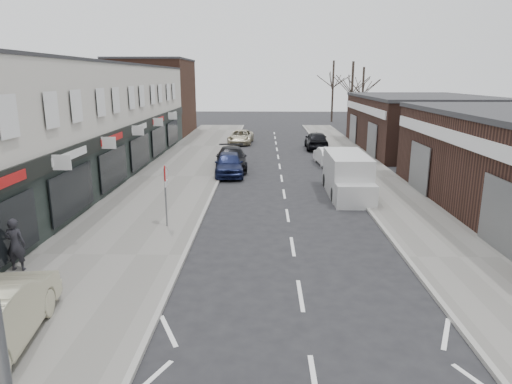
{
  "coord_description": "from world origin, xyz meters",
  "views": [
    {
      "loc": [
        -1.07,
        -6.3,
        6.24
      ],
      "look_at": [
        -1.35,
        8.12,
        2.6
      ],
      "focal_mm": 32.0,
      "sensor_mm": 36.0,
      "label": 1
    }
  ],
  "objects_px": {
    "parked_car_left_c": "(241,137)",
    "parked_car_right_b": "(316,140)",
    "warning_sign": "(166,178)",
    "parked_car_left_a": "(229,164)",
    "parked_car_left_b": "(231,159)",
    "white_van": "(347,176)",
    "parked_car_right_a": "(327,156)",
    "pedestrian": "(15,244)"
  },
  "relations": [
    {
      "from": "parked_car_left_c",
      "to": "parked_car_right_b",
      "type": "xyz_separation_m",
      "value": [
        6.9,
        -3.28,
        0.15
      ]
    },
    {
      "from": "parked_car_right_b",
      "to": "warning_sign",
      "type": "bearing_deg",
      "value": 69.8
    },
    {
      "from": "warning_sign",
      "to": "parked_car_left_c",
      "type": "relative_size",
      "value": 0.58
    },
    {
      "from": "parked_car_left_a",
      "to": "parked_car_left_b",
      "type": "distance_m",
      "value": 2.06
    },
    {
      "from": "warning_sign",
      "to": "parked_car_right_b",
      "type": "height_order",
      "value": "warning_sign"
    },
    {
      "from": "warning_sign",
      "to": "white_van",
      "type": "bearing_deg",
      "value": 34.79
    },
    {
      "from": "warning_sign",
      "to": "parked_car_right_b",
      "type": "distance_m",
      "value": 23.85
    },
    {
      "from": "parked_car_right_b",
      "to": "parked_car_left_a",
      "type": "bearing_deg",
      "value": 59.79
    },
    {
      "from": "warning_sign",
      "to": "parked_car_right_a",
      "type": "height_order",
      "value": "warning_sign"
    },
    {
      "from": "parked_car_left_a",
      "to": "parked_car_right_a",
      "type": "relative_size",
      "value": 1.13
    },
    {
      "from": "white_van",
      "to": "pedestrian",
      "type": "xyz_separation_m",
      "value": [
        -12.51,
        -10.57,
        -0.05
      ]
    },
    {
      "from": "white_van",
      "to": "parked_car_left_c",
      "type": "height_order",
      "value": "white_van"
    },
    {
      "from": "warning_sign",
      "to": "white_van",
      "type": "xyz_separation_m",
      "value": [
        8.56,
        5.95,
        -1.15
      ]
    },
    {
      "from": "pedestrian",
      "to": "parked_car_left_b",
      "type": "xyz_separation_m",
      "value": [
        5.71,
        17.53,
        -0.25
      ]
    },
    {
      "from": "warning_sign",
      "to": "parked_car_left_a",
      "type": "bearing_deg",
      "value": 80.79
    },
    {
      "from": "parked_car_left_c",
      "to": "parked_car_right_b",
      "type": "height_order",
      "value": "parked_car_right_b"
    },
    {
      "from": "pedestrian",
      "to": "parked_car_right_b",
      "type": "distance_m",
      "value": 29.62
    },
    {
      "from": "pedestrian",
      "to": "parked_car_right_b",
      "type": "relative_size",
      "value": 0.38
    },
    {
      "from": "parked_car_right_a",
      "to": "parked_car_right_b",
      "type": "xyz_separation_m",
      "value": [
        0.0,
        7.4,
        0.14
      ]
    },
    {
      "from": "warning_sign",
      "to": "parked_car_left_b",
      "type": "height_order",
      "value": "warning_sign"
    },
    {
      "from": "parked_car_left_a",
      "to": "parked_car_right_a",
      "type": "xyz_separation_m",
      "value": [
        6.9,
        3.93,
        -0.11
      ]
    },
    {
      "from": "parked_car_left_b",
      "to": "parked_car_right_a",
      "type": "distance_m",
      "value": 7.15
    },
    {
      "from": "white_van",
      "to": "parked_car_left_b",
      "type": "xyz_separation_m",
      "value": [
        -6.8,
        6.96,
        -0.31
      ]
    },
    {
      "from": "parked_car_left_c",
      "to": "parked_car_right_b",
      "type": "bearing_deg",
      "value": -22.03
    },
    {
      "from": "white_van",
      "to": "parked_car_right_b",
      "type": "height_order",
      "value": "white_van"
    },
    {
      "from": "parked_car_right_a",
      "to": "warning_sign",
      "type": "bearing_deg",
      "value": 54.9
    },
    {
      "from": "white_van",
      "to": "parked_car_left_a",
      "type": "relative_size",
      "value": 1.28
    },
    {
      "from": "white_van",
      "to": "parked_car_left_a",
      "type": "distance_m",
      "value": 8.39
    },
    {
      "from": "warning_sign",
      "to": "parked_car_right_a",
      "type": "xyz_separation_m",
      "value": [
        8.66,
        14.78,
        -1.55
      ]
    },
    {
      "from": "parked_car_left_c",
      "to": "parked_car_right_b",
      "type": "distance_m",
      "value": 7.64
    },
    {
      "from": "pedestrian",
      "to": "parked_car_left_b",
      "type": "height_order",
      "value": "pedestrian"
    },
    {
      "from": "warning_sign",
      "to": "parked_car_right_a",
      "type": "bearing_deg",
      "value": 59.63
    },
    {
      "from": "pedestrian",
      "to": "parked_car_left_c",
      "type": "distance_m",
      "value": 30.62
    },
    {
      "from": "warning_sign",
      "to": "parked_car_left_c",
      "type": "xyz_separation_m",
      "value": [
        1.76,
        25.46,
        -1.55
      ]
    },
    {
      "from": "white_van",
      "to": "parked_car_right_a",
      "type": "bearing_deg",
      "value": 89.81
    },
    {
      "from": "white_van",
      "to": "parked_car_left_a",
      "type": "xyz_separation_m",
      "value": [
        -6.8,
        4.9,
        -0.29
      ]
    },
    {
      "from": "parked_car_left_c",
      "to": "parked_car_left_b",
      "type": "bearing_deg",
      "value": -86.57
    },
    {
      "from": "parked_car_left_c",
      "to": "parked_car_right_b",
      "type": "relative_size",
      "value": 1.0
    },
    {
      "from": "parked_car_right_a",
      "to": "white_van",
      "type": "bearing_deg",
      "value": 84.62
    },
    {
      "from": "parked_car_left_a",
      "to": "parked_car_right_a",
      "type": "height_order",
      "value": "parked_car_left_a"
    },
    {
      "from": "parked_car_left_b",
      "to": "warning_sign",
      "type": "bearing_deg",
      "value": -102.32
    },
    {
      "from": "parked_car_right_a",
      "to": "parked_car_right_b",
      "type": "bearing_deg",
      "value": -94.73
    }
  ]
}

